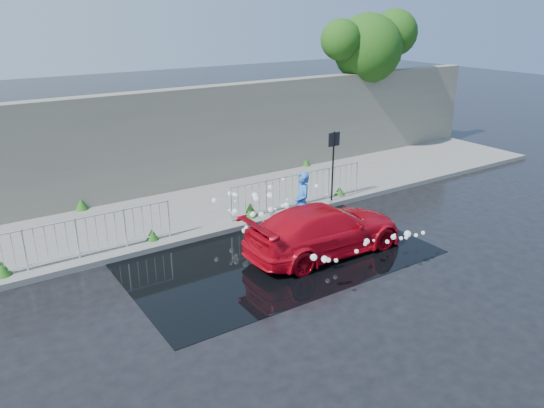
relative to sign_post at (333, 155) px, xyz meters
The scene contains 13 objects.
ground 5.50m from the sign_post, 143.57° to the right, with size 90.00×90.00×0.00m, color black.
pavement 4.90m from the sign_post, 155.66° to the left, with size 30.00×4.00×0.15m, color slate.
curb 4.51m from the sign_post, behind, with size 30.00×0.25×0.16m, color slate.
retaining_wall 5.87m from the sign_post, 135.69° to the left, with size 30.00×0.60×3.50m, color #6C695B.
puddle 4.59m from the sign_post, 150.42° to the right, with size 8.00×5.00×0.01m, color black.
sign_post is the anchor object (origin of this frame).
tree 7.57m from the sign_post, 38.38° to the left, with size 4.84×2.91×6.20m.
railing_left 8.26m from the sign_post, behind, with size 5.05×0.05×1.10m.
railing_right 1.57m from the sign_post, 168.23° to the left, with size 5.05×0.05×1.10m.
weeds 4.95m from the sign_post, 163.73° to the left, with size 12.17×3.93×0.45m.
water_spray 3.35m from the sign_post, 149.62° to the right, with size 3.63×5.43×1.09m.
red_car 3.85m from the sign_post, 132.64° to the right, with size 1.85×4.55×1.32m, color #B20715.
person 2.69m from the sign_post, 149.53° to the right, with size 0.67×0.44×1.84m, color blue.
Camera 1 is at (-6.68, -9.70, 6.24)m, focal length 35.00 mm.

